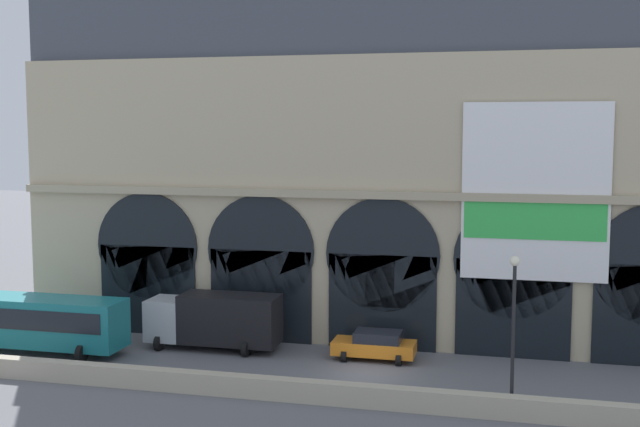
% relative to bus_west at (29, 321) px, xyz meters
% --- Properties ---
extents(ground_plane, '(200.00, 200.00, 0.00)m').
position_rel_bus_west_xyz_m(ground_plane, '(18.76, 0.39, -1.78)').
color(ground_plane, slate).
extents(quay_parapet_wall, '(90.00, 0.70, 0.99)m').
position_rel_bus_west_xyz_m(quay_parapet_wall, '(18.76, -4.12, -1.29)').
color(quay_parapet_wall, '#B2A891').
rests_on(quay_parapet_wall, ground).
extents(station_building, '(43.93, 5.90, 20.18)m').
position_rel_bus_west_xyz_m(station_building, '(18.80, 8.14, 8.05)').
color(station_building, '#BCAD8C').
rests_on(station_building, ground).
extents(bus_west, '(11.00, 3.25, 3.10)m').
position_rel_bus_west_xyz_m(bus_west, '(0.00, 0.00, 0.00)').
color(bus_west, '#19727A').
rests_on(bus_west, ground).
extents(box_truck_midwest, '(7.50, 2.91, 3.12)m').
position_rel_bus_west_xyz_m(box_truck_midwest, '(9.71, 3.08, -0.08)').
color(box_truck_midwest, '#ADB2B7').
rests_on(box_truck_midwest, ground).
extents(car_center, '(4.40, 2.22, 1.55)m').
position_rel_bus_west_xyz_m(car_center, '(18.76, 3.18, -0.98)').
color(car_center, orange).
rests_on(car_center, ground).
extents(street_lamp_quayside, '(0.44, 0.44, 6.90)m').
position_rel_bus_west_xyz_m(street_lamp_quayside, '(25.91, -3.32, 2.63)').
color(street_lamp_quayside, black).
rests_on(street_lamp_quayside, ground).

